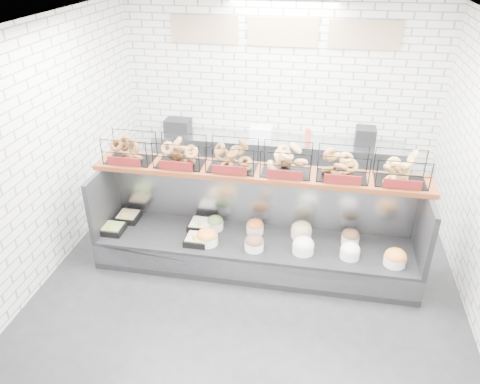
# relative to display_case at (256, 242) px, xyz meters

# --- Properties ---
(ground) EXTENTS (5.50, 5.50, 0.00)m
(ground) POSITION_rel_display_case_xyz_m (-0.01, -0.34, -0.33)
(ground) COLOR black
(ground) RESTS_ON ground
(room_shell) EXTENTS (5.02, 5.51, 3.01)m
(room_shell) POSITION_rel_display_case_xyz_m (-0.01, 0.26, 1.73)
(room_shell) COLOR white
(room_shell) RESTS_ON ground
(display_case) EXTENTS (4.00, 0.90, 1.20)m
(display_case) POSITION_rel_display_case_xyz_m (0.00, 0.00, 0.00)
(display_case) COLOR black
(display_case) RESTS_ON ground
(bagel_shelf) EXTENTS (4.10, 0.50, 0.40)m
(bagel_shelf) POSITION_rel_display_case_xyz_m (-0.01, 0.18, 1.07)
(bagel_shelf) COLOR #522411
(bagel_shelf) RESTS_ON display_case
(prep_counter) EXTENTS (4.00, 0.60, 1.20)m
(prep_counter) POSITION_rel_display_case_xyz_m (-0.02, 2.09, 0.14)
(prep_counter) COLOR #93969B
(prep_counter) RESTS_ON ground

